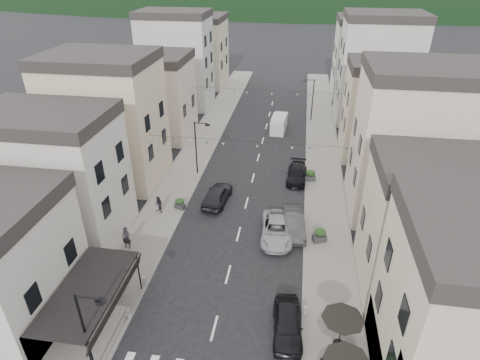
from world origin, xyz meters
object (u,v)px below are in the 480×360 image
object	(u,v)px
delivery_van	(279,123)
parked_car_c	(277,229)
parked_car_a	(287,323)
pedestrian_b	(159,205)
parked_car_b	(294,223)
parked_car_e	(217,195)
parked_car_d	(297,174)
pedestrian_a	(127,238)

from	to	relation	value
delivery_van	parked_car_c	bearing A→B (deg)	-82.71
parked_car_a	delivery_van	bearing A→B (deg)	90.68
parked_car_c	pedestrian_b	xyz separation A→B (m)	(-10.89, 1.89, 0.17)
parked_car_b	parked_car_e	xyz separation A→B (m)	(-7.40, 3.51, 0.04)
parked_car_b	parked_car_c	distance (m)	1.73
parked_car_c	delivery_van	bearing A→B (deg)	89.51
parked_car_a	parked_car_e	size ratio (longest dim) A/B	0.92
parked_car_a	pedestrian_b	distance (m)	16.90
parked_car_b	parked_car_d	world-z (taller)	parked_car_b
parked_car_a	pedestrian_b	world-z (taller)	pedestrian_b
parked_car_b	parked_car_e	bearing A→B (deg)	147.59
parked_car_b	delivery_van	size ratio (longest dim) A/B	1.04
parked_car_b	pedestrian_a	bearing A→B (deg)	-168.41
parked_car_b	parked_car_e	distance (m)	8.19
parked_car_e	pedestrian_b	size ratio (longest dim) A/B	3.04
parked_car_b	pedestrian_b	world-z (taller)	pedestrian_b
parked_car_a	parked_car_b	world-z (taller)	parked_car_b
parked_car_e	delivery_van	xyz separation A→B (m)	(4.59, 18.99, 0.23)
parked_car_d	pedestrian_a	size ratio (longest dim) A/B	2.49
parked_car_a	parked_car_b	bearing A→B (deg)	85.86
parked_car_d	parked_car_e	world-z (taller)	parked_car_e
parked_car_b	parked_car_c	size ratio (longest dim) A/B	0.89
parked_car_a	parked_car_c	xyz separation A→B (m)	(-1.39, 9.72, -0.00)
parked_car_d	pedestrian_a	world-z (taller)	pedestrian_a
pedestrian_b	parked_car_e	bearing A→B (deg)	68.49
parked_car_c	delivery_van	xyz separation A→B (m)	(-1.41, 23.53, 0.31)
parked_car_c	delivery_van	world-z (taller)	delivery_van
pedestrian_a	pedestrian_b	size ratio (longest dim) A/B	1.21
parked_car_e	pedestrian_b	bearing A→B (deg)	34.48
parked_car_e	delivery_van	bearing A→B (deg)	-97.63
parked_car_e	parked_car_b	bearing A→B (deg)	160.58
parked_car_c	parked_car_b	bearing A→B (deg)	32.50
pedestrian_a	pedestrian_b	distance (m)	5.36
parked_car_e	delivery_van	world-z (taller)	delivery_van
parked_car_a	parked_car_b	distance (m)	10.75
parked_car_c	pedestrian_b	size ratio (longest dim) A/B	3.40
parked_car_e	delivery_van	size ratio (longest dim) A/B	1.05
parked_car_b	parked_car_d	xyz separation A→B (m)	(0.00, 9.21, -0.10)
parked_car_d	delivery_van	world-z (taller)	delivery_van
parked_car_c	parked_car_e	distance (m)	7.53
parked_car_d	delivery_van	xyz separation A→B (m)	(-2.81, 13.29, 0.37)
pedestrian_a	parked_car_c	bearing A→B (deg)	14.31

